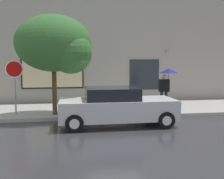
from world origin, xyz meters
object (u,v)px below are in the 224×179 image
at_px(pedestrian_with_umbrella, 167,78).
at_px(stop_sign, 15,76).
at_px(fire_hydrant, 102,106).
at_px(street_tree, 57,45).
at_px(parked_car, 116,107).

relative_size(pedestrian_with_umbrella, stop_sign, 0.83).
xyz_separation_m(fire_hydrant, street_tree, (-1.90, -0.00, 2.65)).
bearing_deg(parked_car, stop_sign, 155.10).
xyz_separation_m(street_tree, stop_sign, (-1.83, 0.28, -1.33)).
relative_size(fire_hydrant, pedestrian_with_umbrella, 0.36).
distance_m(parked_car, stop_sign, 4.68).
relative_size(street_tree, stop_sign, 1.81).
height_order(fire_hydrant, pedestrian_with_umbrella, pedestrian_with_umbrella).
bearing_deg(stop_sign, parked_car, -24.90).
relative_size(parked_car, pedestrian_with_umbrella, 2.24).
bearing_deg(stop_sign, street_tree, -8.71).
bearing_deg(pedestrian_with_umbrella, fire_hydrant, -168.72).
xyz_separation_m(pedestrian_with_umbrella, street_tree, (-5.17, -0.65, 1.47)).
height_order(parked_car, stop_sign, stop_sign).
distance_m(parked_car, pedestrian_with_umbrella, 3.80).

